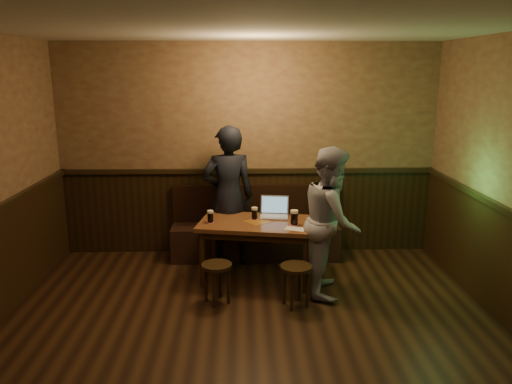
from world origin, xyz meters
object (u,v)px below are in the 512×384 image
at_px(bench, 256,234).
at_px(stool_left, 217,272).
at_px(laptop, 274,211).
at_px(pint_mid, 254,213).
at_px(pint_left, 210,217).
at_px(stool_right, 296,274).
at_px(pint_right, 294,217).
at_px(person_grey, 332,221).
at_px(pub_table, 257,229).
at_px(person_suit, 228,197).

distance_m(bench, stool_left, 1.44).
bearing_deg(bench, laptop, -68.60).
bearing_deg(pint_mid, pint_left, -167.11).
bearing_deg(laptop, pint_left, -154.52).
distance_m(pint_left, laptop, 0.79).
distance_m(stool_right, laptop, 1.04).
relative_size(bench, pint_right, 12.50).
bearing_deg(laptop, person_grey, -34.81).
distance_m(pint_left, person_grey, 1.40).
bearing_deg(laptop, pub_table, -126.21).
bearing_deg(pub_table, stool_left, -116.04).
height_order(stool_left, person_suit, person_suit).
bearing_deg(stool_left, stool_right, -7.14).
distance_m(pint_right, person_grey, 0.45).
bearing_deg(pint_left, person_grey, -13.48).
distance_m(laptop, person_suit, 0.64).
bearing_deg(laptop, stool_left, -120.37).
bearing_deg(pint_left, pub_table, 2.23).
bearing_deg(person_grey, stool_left, 112.14).
bearing_deg(bench, pint_left, -125.35).
bearing_deg(pub_table, pint_mid, 118.18).
bearing_deg(pint_left, person_suit, 69.09).
bearing_deg(pint_right, stool_right, -93.29).
bearing_deg(person_grey, laptop, 57.13).
relative_size(pint_left, person_grey, 0.09).
distance_m(pub_table, laptop, 0.34).
bearing_deg(pint_left, laptop, 17.29).
relative_size(pub_table, person_grey, 0.88).
bearing_deg(person_suit, person_grey, 135.07).
xyz_separation_m(pint_right, laptop, (-0.21, 0.35, -0.03)).
bearing_deg(pint_right, person_suit, 140.59).
relative_size(laptop, person_grey, 0.23).
relative_size(bench, pint_left, 14.97).
height_order(pub_table, person_suit, person_suit).
relative_size(bench, stool_right, 4.85).
bearing_deg(laptop, stool_right, -71.24).
bearing_deg(person_grey, pub_table, 76.99).
height_order(bench, pint_right, bench).
bearing_deg(stool_right, person_grey, 41.14).
distance_m(bench, laptop, 0.74).
xyz_separation_m(pub_table, person_suit, (-0.35, 0.49, 0.27)).
bearing_deg(bench, person_grey, -53.50).
relative_size(person_suit, person_grey, 1.09).
distance_m(stool_left, person_suit, 1.24).
bearing_deg(stool_left, person_grey, 12.00).
height_order(pint_left, laptop, laptop).
distance_m(bench, stool_right, 1.52).
bearing_deg(pint_mid, stool_right, -63.03).
bearing_deg(stool_right, pub_table, 118.08).
bearing_deg(pint_mid, person_suit, 128.77).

